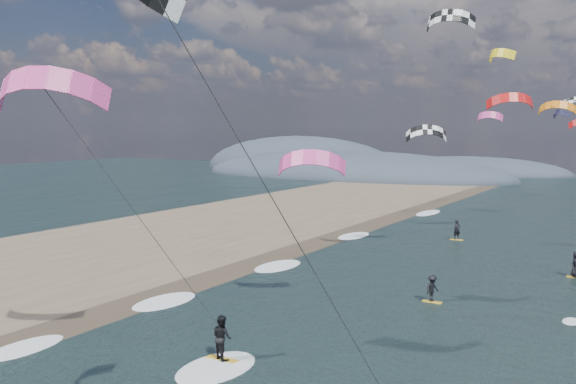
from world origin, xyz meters
The scene contains 7 objects.
wet_sand_strip centered at (-12.00, 10.00, 0.00)m, with size 3.00×240.00×0.00m, color #382D23.
coastal_hills centered at (-44.84, 107.86, 0.00)m, with size 80.00×41.00×15.00m.
kitesurfer_near_a centered at (4.98, -1.46, 10.70)m, with size 7.78×9.35×14.35m.
kitesurfer_near_b centered at (-5.08, 5.02, 8.27)m, with size 7.34×8.98×12.68m.
far_kitesurfers centered at (3.41, 30.81, 0.83)m, with size 11.69×20.99×1.73m.
bg_kite_field centered at (0.32, 52.93, 11.94)m, with size 12.72×73.28×9.69m.
shoreline_surf centered at (-10.80, 14.75, 0.00)m, with size 2.40×79.40×0.11m.
Camera 1 is at (13.16, -11.66, 9.89)m, focal length 40.00 mm.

